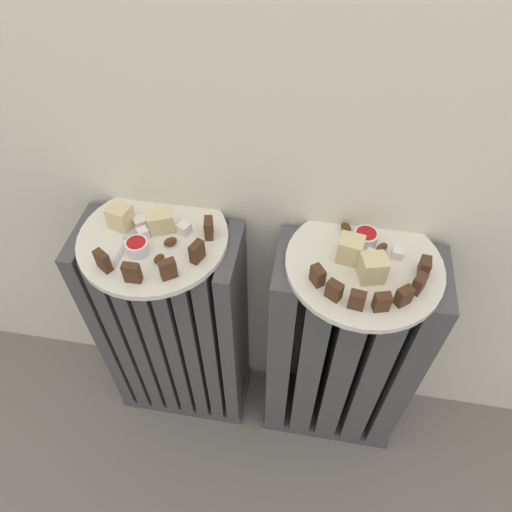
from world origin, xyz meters
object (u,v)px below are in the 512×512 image
Objects in this scene: radiator_left at (175,331)px; plate_right at (364,265)px; radiator_right at (340,355)px; plate_left at (153,238)px; jam_bowl_right at (366,236)px; jam_bowl_left at (137,246)px; fork at (124,246)px.

radiator_left is 2.22× the size of plate_right.
plate_left is at bearing 180.00° from radiator_right.
jam_bowl_right is (-0.00, 0.06, 0.35)m from radiator_right.
radiator_left is 0.35m from jam_bowl_left.
jam_bowl_left is at bearing -107.16° from radiator_left.
jam_bowl_left is (-0.41, -0.04, 0.35)m from radiator_right.
plate_left is at bearing 180.00° from radiator_left.
jam_bowl_right is (-0.00, 0.06, 0.02)m from plate_right.
jam_bowl_right is 0.49× the size of fork.
plate_right is at bearing 180.00° from radiator_right.
jam_bowl_left reaches higher than plate_left.
plate_left reaches higher than radiator_left.
jam_bowl_right is (0.40, 0.06, 0.35)m from radiator_left.
plate_right is 0.41m from jam_bowl_left.
jam_bowl_left is (-0.01, -0.04, 0.02)m from plate_left.
plate_left is 3.05× the size of fork.
radiator_right is at bearing 4.37° from fork.
plate_left is 0.40m from plate_right.
plate_left is 6.27× the size of jam_bowl_right.
jam_bowl_right is at bearing 11.38° from fork.
radiator_left is 15.21× the size of jam_bowl_left.
jam_bowl_right reaches higher than plate_left.
radiator_left is 0.52m from plate_right.
radiator_left is 13.94× the size of jam_bowl_right.
fork is at bearing -142.51° from radiator_left.
jam_bowl_right is at bearing 90.77° from radiator_right.
fork is (-0.04, -0.03, 0.34)m from radiator_left.
radiator_right is (0.40, 0.00, 0.00)m from radiator_left.
plate_left is (-0.00, 0.00, 0.33)m from radiator_left.
fork is at bearing -142.51° from plate_left.
fork reaches higher than plate_right.
fork is at bearing -175.63° from plate_right.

